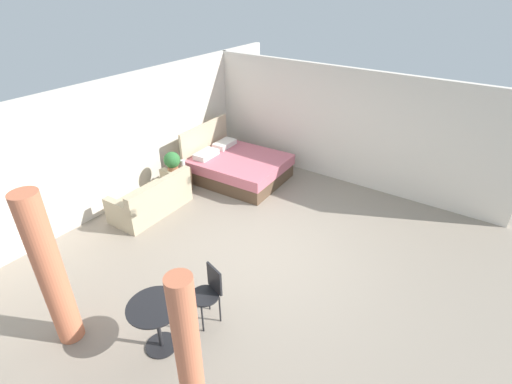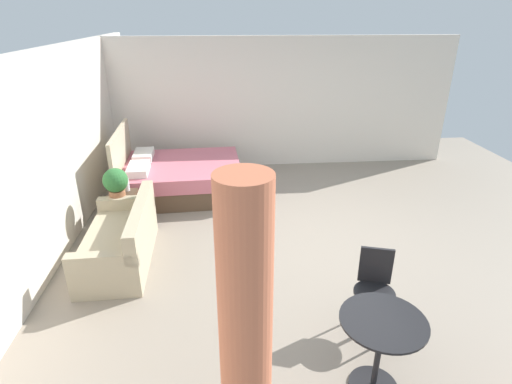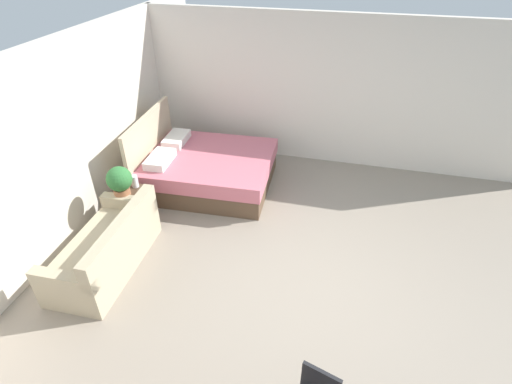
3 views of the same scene
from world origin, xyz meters
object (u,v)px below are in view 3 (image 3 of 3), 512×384
at_px(couch, 107,250).
at_px(potted_plant, 120,180).
at_px(nightstand, 132,206).
at_px(bed, 206,168).
at_px(vase, 135,181).

bearing_deg(couch, potted_plant, 13.06).
bearing_deg(nightstand, bed, -29.91).
relative_size(nightstand, vase, 2.97).
relative_size(bed, nightstand, 3.92).
bearing_deg(vase, couch, -174.07).
bearing_deg(potted_plant, nightstand, -17.15).
distance_m(couch, nightstand, 0.92).
distance_m(nightstand, vase, 0.38).
bearing_deg(nightstand, vase, -22.42).
bearing_deg(bed, vase, 149.31).
height_order(nightstand, potted_plant, potted_plant).
distance_m(bed, potted_plant, 1.55).
bearing_deg(bed, nightstand, 150.09).
xyz_separation_m(bed, vase, (-1.07, 0.64, 0.32)).
bearing_deg(potted_plant, bed, -29.01).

